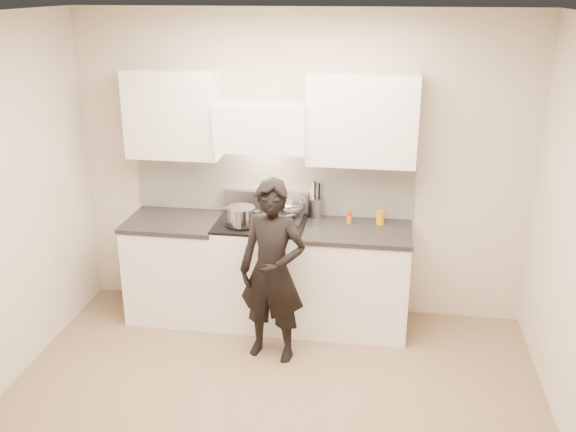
{
  "coord_description": "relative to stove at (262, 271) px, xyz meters",
  "views": [
    {
      "loc": [
        0.73,
        -3.66,
        2.88
      ],
      "look_at": [
        -0.0,
        1.05,
        1.14
      ],
      "focal_mm": 40.0,
      "sensor_mm": 36.0,
      "label": 1
    }
  ],
  "objects": [
    {
      "name": "stock_pot",
      "position": [
        -0.14,
        -0.14,
        0.56
      ],
      "size": [
        0.33,
        0.28,
        0.16
      ],
      "color": "#9C9AAD",
      "rests_on": "stove"
    },
    {
      "name": "spice_jar",
      "position": [
        0.75,
        0.13,
        0.5
      ],
      "size": [
        0.05,
        0.05,
        0.1
      ],
      "color": "#C05F1A",
      "rests_on": "counter_right"
    },
    {
      "name": "room_shell",
      "position": [
        0.24,
        -1.05,
        1.12
      ],
      "size": [
        4.04,
        3.54,
        2.7
      ],
      "color": "beige",
      "rests_on": "ground"
    },
    {
      "name": "counter_right",
      "position": [
        0.83,
        0.0,
        -0.01
      ],
      "size": [
        0.92,
        0.67,
        0.92
      ],
      "color": "white",
      "rests_on": "ground"
    },
    {
      "name": "person",
      "position": [
        0.2,
        -0.58,
        0.27
      ],
      "size": [
        0.6,
        0.46,
        1.49
      ],
      "primitive_type": "imported",
      "rotation": [
        0.0,
        0.0,
        -0.19
      ],
      "color": "black",
      "rests_on": "ground"
    },
    {
      "name": "ground_plane",
      "position": [
        0.3,
        -1.42,
        -0.47
      ],
      "size": [
        4.0,
        4.0,
        0.0
      ],
      "primitive_type": "plane",
      "color": "#7D654A"
    },
    {
      "name": "utensil_crock",
      "position": [
        0.45,
        0.25,
        0.54
      ],
      "size": [
        0.12,
        0.12,
        0.32
      ],
      "color": "#928FA0",
      "rests_on": "counter_right"
    },
    {
      "name": "wok",
      "position": [
        0.19,
        0.12,
        0.58
      ],
      "size": [
        0.37,
        0.45,
        0.3
      ],
      "color": "#9C9AAD",
      "rests_on": "stove"
    },
    {
      "name": "counter_left",
      "position": [
        -0.78,
        0.0,
        -0.01
      ],
      "size": [
        0.82,
        0.67,
        0.92
      ],
      "color": "white",
      "rests_on": "ground"
    },
    {
      "name": "oil_glass",
      "position": [
        1.02,
        0.15,
        0.51
      ],
      "size": [
        0.07,
        0.07,
        0.12
      ],
      "color": "#CC8A0C",
      "rests_on": "counter_right"
    },
    {
      "name": "stove",
      "position": [
        0.0,
        0.0,
        0.0
      ],
      "size": [
        0.76,
        0.65,
        0.96
      ],
      "color": "white",
      "rests_on": "ground"
    }
  ]
}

